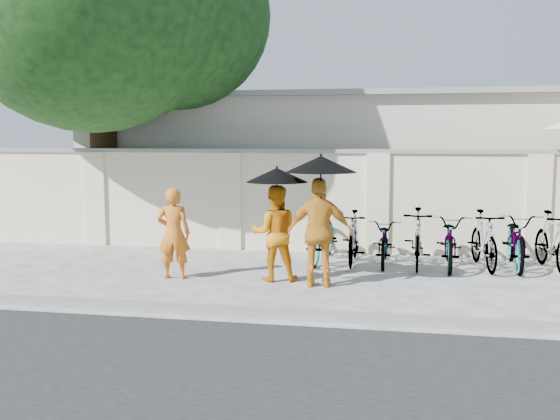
# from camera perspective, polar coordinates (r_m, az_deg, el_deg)

# --- Properties ---
(ground) EXTENTS (80.00, 80.00, 0.00)m
(ground) POSITION_cam_1_polar(r_m,az_deg,el_deg) (9.91, -3.44, -6.84)
(ground) COLOR silver
(kerb) EXTENTS (40.00, 0.16, 0.12)m
(kerb) POSITION_cam_1_polar(r_m,az_deg,el_deg) (8.31, -6.30, -9.10)
(kerb) COLOR gray
(kerb) RESTS_ON ground
(compound_wall) EXTENTS (20.00, 0.30, 2.00)m
(compound_wall) POSITION_cam_1_polar(r_m,az_deg,el_deg) (12.69, 4.42, 0.70)
(compound_wall) COLOR beige
(compound_wall) RESTS_ON ground
(building_behind) EXTENTS (14.00, 6.00, 3.20)m
(building_behind) POSITION_cam_1_polar(r_m,az_deg,el_deg) (16.37, 9.35, 4.07)
(building_behind) COLOR beige
(building_behind) RESTS_ON ground
(shade_tree) EXTENTS (6.70, 6.20, 8.20)m
(shade_tree) POSITION_cam_1_polar(r_m,az_deg,el_deg) (13.99, -15.91, 17.90)
(shade_tree) COLOR #33220F
(shade_tree) RESTS_ON ground
(monk_left) EXTENTS (0.59, 0.43, 1.50)m
(monk_left) POSITION_cam_1_polar(r_m,az_deg,el_deg) (10.34, -9.71, -2.11)
(monk_left) COLOR orange
(monk_left) RESTS_ON ground
(monk_center) EXTENTS (0.86, 0.73, 1.55)m
(monk_center) POSITION_cam_1_polar(r_m,az_deg,el_deg) (10.05, -0.48, -2.12)
(monk_center) COLOR orange
(monk_center) RESTS_ON ground
(parasol_center) EXTENTS (0.99, 0.99, 0.95)m
(parasol_center) POSITION_cam_1_polar(r_m,az_deg,el_deg) (9.87, -0.29, 3.22)
(parasol_center) COLOR black
(parasol_center) RESTS_ON ground
(monk_right) EXTENTS (1.03, 0.51, 1.70)m
(monk_right) POSITION_cam_1_polar(r_m,az_deg,el_deg) (9.64, 3.65, -2.07)
(monk_right) COLOR orange
(monk_right) RESTS_ON ground
(parasol_right) EXTENTS (1.09, 1.09, 1.07)m
(parasol_right) POSITION_cam_1_polar(r_m,az_deg,el_deg) (9.45, 3.76, 4.21)
(parasol_right) COLOR black
(parasol_right) RESTS_ON ground
(bike_0) EXTENTS (0.85, 2.01, 1.03)m
(bike_0) POSITION_cam_1_polar(r_m,az_deg,el_deg) (11.67, 3.95, -2.21)
(bike_0) COLOR #9998A0
(bike_0) RESTS_ON ground
(bike_1) EXTENTS (0.48, 1.62, 0.97)m
(bike_1) POSITION_cam_1_polar(r_m,az_deg,el_deg) (11.49, 6.71, -2.53)
(bike_1) COLOR #9998A0
(bike_1) RESTS_ON ground
(bike_2) EXTENTS (0.59, 1.67, 0.87)m
(bike_2) POSITION_cam_1_polar(r_m,az_deg,el_deg) (11.48, 9.57, -2.84)
(bike_2) COLOR #9998A0
(bike_2) RESTS_ON ground
(bike_3) EXTENTS (0.55, 1.76, 1.05)m
(bike_3) POSITION_cam_1_polar(r_m,az_deg,el_deg) (11.38, 12.46, -2.53)
(bike_3) COLOR #9998A0
(bike_3) RESTS_ON ground
(bike_4) EXTENTS (0.76, 1.92, 0.99)m
(bike_4) POSITION_cam_1_polar(r_m,az_deg,el_deg) (11.46, 15.32, -2.69)
(bike_4) COLOR #9998A0
(bike_4) RESTS_ON ground
(bike_5) EXTENTS (0.68, 1.75, 1.02)m
(bike_5) POSITION_cam_1_polar(r_m,az_deg,el_deg) (11.58, 18.13, -2.61)
(bike_5) COLOR #9998A0
(bike_5) RESTS_ON ground
(bike_6) EXTENTS (0.79, 1.98, 1.02)m
(bike_6) POSITION_cam_1_polar(r_m,az_deg,el_deg) (11.79, 20.82, -2.57)
(bike_6) COLOR #9998A0
(bike_6) RESTS_ON ground
(bike_7) EXTENTS (0.68, 1.76, 1.03)m
(bike_7) POSITION_cam_1_polar(r_m,az_deg,el_deg) (11.80, 23.66, -2.66)
(bike_7) COLOR #9998A0
(bike_7) RESTS_ON ground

